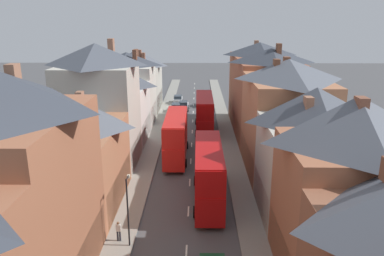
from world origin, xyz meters
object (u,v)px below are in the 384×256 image
double_decker_bus_mid_street (208,173)px  street_lamp (128,207)px  double_decker_bus_lead (176,136)px  car_parked_left_a (184,106)px  car_parked_right_a (176,108)px  double_decker_bus_far_approaching (204,113)px  car_near_silver (178,100)px  car_mid_black (203,102)px  pedestrian_mid_left (119,230)px

double_decker_bus_mid_street → street_lamp: bearing=-129.6°
double_decker_bus_lead → car_parked_left_a: bearing=90.0°
car_parked_right_a → car_parked_left_a: bearing=49.0°
double_decker_bus_far_approaching → double_decker_bus_lead: bearing=-107.5°
car_parked_left_a → car_parked_right_a: 1.98m
car_parked_right_a → street_lamp: 41.45m
car_near_silver → car_parked_right_a: 6.74m
car_parked_right_a → car_mid_black: car_parked_right_a is taller
double_decker_bus_far_approaching → pedestrian_mid_left: size_ratio=6.71×
car_parked_left_a → pedestrian_mid_left: size_ratio=2.57×
double_decker_bus_lead → double_decker_bus_far_approaching: bearing=72.5°
double_decker_bus_mid_street → street_lamp: (-6.04, -7.30, 0.43)m
double_decker_bus_lead → pedestrian_mid_left: bearing=-100.6°
double_decker_bus_lead → pedestrian_mid_left: size_ratio=6.71×
car_parked_left_a → car_near_silver: bearing=103.9°
street_lamp → car_parked_left_a: bearing=86.7°
double_decker_bus_far_approaching → street_lamp: (-6.04, -29.77, 0.43)m
car_near_silver → car_mid_black: size_ratio=0.96×
double_decker_bus_lead → street_lamp: 18.54m
double_decker_bus_far_approaching → car_parked_left_a: double_decker_bus_far_approaching is taller
double_decker_bus_far_approaching → car_mid_black: bearing=90.0°
car_near_silver → double_decker_bus_far_approaching: bearing=-75.1°
double_decker_bus_far_approaching → street_lamp: size_ratio=1.96×
double_decker_bus_lead → double_decker_bus_mid_street: same height
car_near_silver → car_mid_black: bearing=-20.7°
double_decker_bus_mid_street → car_parked_right_a: size_ratio=2.40×
double_decker_bus_mid_street → pedestrian_mid_left: double_decker_bus_mid_street is taller
car_near_silver → car_mid_black: 5.24m
car_mid_black → double_decker_bus_lead: bearing=-97.4°
double_decker_bus_far_approaching → pedestrian_mid_left: bearing=-103.3°
double_decker_bus_mid_street → car_mid_black: size_ratio=2.66×
car_parked_right_a → pedestrian_mid_left: (-2.06, -40.90, 0.23)m
double_decker_bus_mid_street → pedestrian_mid_left: 9.91m
double_decker_bus_mid_street → car_parked_left_a: size_ratio=2.61×
car_mid_black → double_decker_bus_mid_street: bearing=-90.0°
double_decker_bus_lead → car_near_silver: size_ratio=2.76×
car_parked_right_a → pedestrian_mid_left: size_ratio=2.80×
car_parked_right_a → street_lamp: size_ratio=0.82×
car_parked_right_a → car_near_silver: bearing=90.0°
pedestrian_mid_left → car_near_silver: bearing=87.5°
double_decker_bus_mid_street → street_lamp: size_ratio=1.96×
pedestrian_mid_left → street_lamp: size_ratio=0.29×
double_decker_bus_lead → double_decker_bus_far_approaching: (3.60, 11.39, 0.00)m
car_parked_left_a → pedestrian_mid_left: 42.53m
car_mid_black → street_lamp: bearing=-97.5°
car_near_silver → car_parked_right_a: car_near_silver is taller
car_parked_right_a → pedestrian_mid_left: bearing=-92.9°
car_near_silver → car_parked_right_a: size_ratio=0.87×
double_decker_bus_lead → car_near_silver: bearing=92.5°
car_near_silver → car_parked_right_a: (0.00, -6.74, -0.04)m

